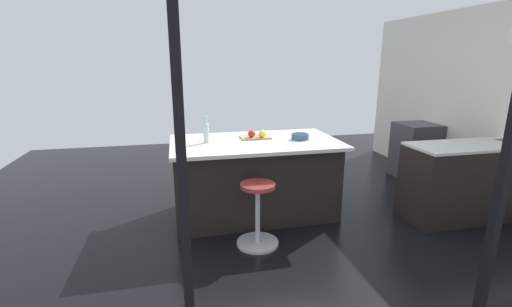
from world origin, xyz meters
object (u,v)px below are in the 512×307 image
Objects in this scene: apple_yellow at (262,134)px; apple_green at (262,132)px; oven_range at (415,151)px; fruit_bowl at (300,136)px; kitchen_island at (254,177)px; stool_by_window at (258,216)px; cutting_board at (255,137)px; apple_red at (252,134)px; water_bottle at (206,132)px.

apple_yellow reaches higher than apple_green.
fruit_bowl reaches higher than oven_range.
stool_by_window is (0.13, 0.75, -0.16)m from kitchen_island.
oven_range is 3.01m from cutting_board.
cutting_board is at bearing -147.25° from apple_red.
apple_green is at bearing -106.49° from stool_by_window.
fruit_bowl is at bearing -135.60° from stool_by_window.
cutting_board is 1.72× the size of fruit_bowl.
cutting_board is 0.13m from apple_green.
oven_range is 2.97m from apple_yellow.
water_bottle reaches higher than stool_by_window.
stool_by_window is 1.14m from water_bottle.
apple_red reaches higher than apple_yellow.
fruit_bowl is (-0.68, -0.66, 0.68)m from stool_by_window.
apple_yellow is 0.41× the size of fruit_bowl.
apple_red is at bearing -171.64° from water_bottle.
water_bottle is (0.60, 0.11, 0.11)m from cutting_board.
apple_yellow is at bearing 75.08° from apple_green.
apple_green is 0.22× the size of water_bottle.
apple_green is 0.73m from water_bottle.
cutting_board is at bearing -109.45° from kitchen_island.
stool_by_window is at bearing 79.00° from cutting_board.
apple_green reaches higher than fruit_bowl.
water_bottle reaches higher than apple_green.
stool_by_window is at bearing 44.40° from fruit_bowl.
stool_by_window is 1.18m from apple_green.
kitchen_island is 22.22× the size of apple_red.
water_bottle is (0.57, 0.02, 0.60)m from kitchen_island.
fruit_bowl is at bearing 148.15° from apple_green.
fruit_bowl is at bearing 176.20° from water_bottle.
cutting_board reaches higher than oven_range.
apple_red is at bearing 31.54° from apple_green.
apple_red is 1.27× the size of apple_green.
apple_red reaches higher than oven_range.
stool_by_window is at bearing 27.97° from oven_range.
kitchen_island reaches higher than oven_range.
apple_green is (2.76, 0.69, 0.57)m from oven_range.
oven_range is 2.90m from apple_green.
apple_yellow is 0.13m from apple_green.
kitchen_island is at bearing 48.98° from apple_green.
water_bottle is at bearing -3.80° from fruit_bowl.
apple_green is (-0.10, -0.06, 0.05)m from cutting_board.
oven_range is 1.32× the size of stool_by_window.
water_bottle is at bearing 14.13° from oven_range.
cutting_board is at bearing 30.92° from apple_green.
fruit_bowl is (2.35, 0.95, 0.55)m from oven_range.
apple_green is (-0.16, -0.10, -0.01)m from apple_red.
kitchen_island is 2.92× the size of stool_by_window.
water_bottle reaches higher than fruit_bowl.
apple_yellow reaches higher than kitchen_island.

